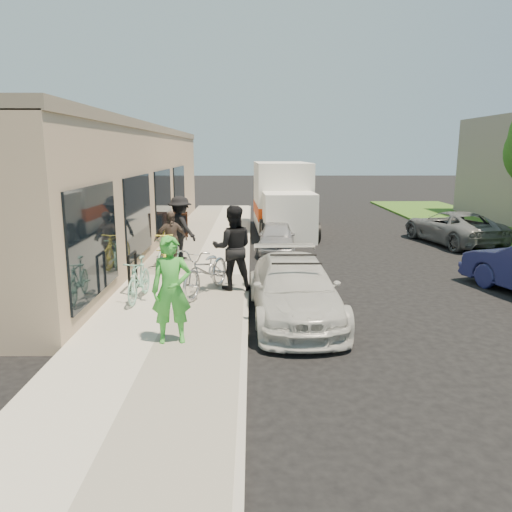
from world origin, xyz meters
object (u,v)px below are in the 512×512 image
object	(u,v)px
sedan_white	(294,289)
moving_truck	(283,201)
sedan_silver	(277,237)
bystander_a	(180,228)
sandwich_board	(180,225)
man_standing	(233,248)
cruiser_bike_c	(164,249)
bike_rack	(132,268)
bystander_b	(171,240)
cruiser_bike_a	(139,279)
cruiser_bike_b	(169,251)
woman_rider	(171,290)
far_car_gray	(453,227)
tandem_bike	(207,270)

from	to	relation	value
sedan_white	moving_truck	distance (m)	11.30
sedan_silver	bystander_a	size ratio (longest dim) A/B	1.57
sandwich_board	man_standing	distance (m)	7.57
bystander_a	cruiser_bike_c	bearing A→B (deg)	118.07
sedan_silver	man_standing	size ratio (longest dim) A/B	1.51
bike_rack	man_standing	bearing A→B (deg)	5.25
man_standing	bystander_b	world-z (taller)	man_standing
sedan_white	cruiser_bike_c	xyz separation A→B (m)	(-3.33, 4.02, 0.06)
cruiser_bike_a	sandwich_board	bearing A→B (deg)	96.16
sedan_white	bystander_a	world-z (taller)	bystander_a
cruiser_bike_a	cruiser_bike_c	bearing A→B (deg)	94.35
sedan_silver	cruiser_bike_b	size ratio (longest dim) A/B	1.94
sedan_silver	moving_truck	xyz separation A→B (m)	(0.47, 4.42, 0.77)
cruiser_bike_c	bystander_b	distance (m)	0.35
moving_truck	bystander_b	xyz separation A→B (m)	(-3.57, -7.32, -0.33)
bike_rack	woman_rider	distance (m)	3.46
bystander_a	sedan_silver	bearing A→B (deg)	-106.75
moving_truck	cruiser_bike_c	size ratio (longest dim) A/B	3.44
cruiser_bike_b	sedan_silver	bearing A→B (deg)	51.09
sandwich_board	bystander_b	bearing A→B (deg)	-91.48
cruiser_bike_c	bystander_a	world-z (taller)	bystander_a
far_car_gray	tandem_bike	distance (m)	11.02
far_car_gray	bystander_a	size ratio (longest dim) A/B	2.29
sandwich_board	woman_rider	xyz separation A→B (m)	(1.36, -10.56, 0.44)
far_car_gray	bystander_a	distance (m)	10.12
sedan_silver	sandwich_board	bearing A→B (deg)	152.83
sedan_silver	moving_truck	world-z (taller)	moving_truck
cruiser_bike_a	bystander_b	distance (m)	3.16
moving_truck	cruiser_bike_b	size ratio (longest dim) A/B	3.86
woman_rider	cruiser_bike_b	bearing A→B (deg)	91.54
cruiser_bike_a	cruiser_bike_b	bearing A→B (deg)	92.79
sedan_white	cruiser_bike_b	bearing A→B (deg)	124.88
cruiser_bike_a	bystander_a	distance (m)	4.35
sedan_silver	far_car_gray	world-z (taller)	far_car_gray
sedan_silver	man_standing	distance (m)	5.33
moving_truck	tandem_bike	xyz separation A→B (m)	(-2.34, -9.96, -0.58)
sandwich_board	woman_rider	bearing A→B (deg)	-89.36
sedan_white	cruiser_bike_a	size ratio (longest dim) A/B	2.76
sedan_silver	cruiser_bike_a	world-z (taller)	cruiser_bike_a
woman_rider	man_standing	world-z (taller)	man_standing
sedan_white	cruiser_bike_c	bearing A→B (deg)	127.13
cruiser_bike_a	sedan_silver	bearing A→B (deg)	65.68
sedan_silver	bystander_b	world-z (taller)	bystander_b
bike_rack	tandem_bike	world-z (taller)	tandem_bike
cruiser_bike_c	sedan_silver	bearing A→B (deg)	30.35
sedan_white	sedan_silver	world-z (taller)	sedan_white
sedan_silver	cruiser_bike_c	world-z (taller)	cruiser_bike_c
sedan_white	sedan_silver	xyz separation A→B (m)	(-0.03, 6.85, -0.10)
far_car_gray	cruiser_bike_b	world-z (taller)	far_car_gray
moving_truck	cruiser_bike_b	distance (m)	7.97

